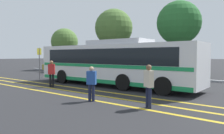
{
  "coord_description": "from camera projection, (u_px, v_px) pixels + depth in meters",
  "views": [
    {
      "loc": [
        8.04,
        -12.16,
        2.12
      ],
      "look_at": [
        -1.21,
        -0.45,
        1.29
      ],
      "focal_mm": 35.0,
      "sensor_mm": 36.0,
      "label": 1
    }
  ],
  "objects": [
    {
      "name": "ground_plane",
      "position": [
        130.0,
        87.0,
        14.62
      ],
      "size": [
        220.0,
        220.0,
        0.0
      ],
      "primitive_type": "plane",
      "color": "#262628"
    },
    {
      "name": "lane_strip_0",
      "position": [
        90.0,
        90.0,
        13.3
      ],
      "size": [
        32.08,
        0.2,
        0.01
      ],
      "primitive_type": "cube",
      "rotation": [
        0.0,
        0.0,
        1.57
      ],
      "color": "gold",
      "rests_on": "ground_plane"
    },
    {
      "name": "lane_strip_1",
      "position": [
        76.0,
        92.0,
        12.45
      ],
      "size": [
        32.08,
        0.2,
        0.01
      ],
      "primitive_type": "cube",
      "rotation": [
        0.0,
        0.0,
        1.57
      ],
      "color": "gold",
      "rests_on": "ground_plane"
    },
    {
      "name": "lane_strip_2",
      "position": [
        62.0,
        95.0,
        11.63
      ],
      "size": [
        32.08,
        0.2,
        0.01
      ],
      "primitive_type": "cube",
      "rotation": [
        0.0,
        0.0,
        1.57
      ],
      "color": "gold",
      "rests_on": "ground_plane"
    },
    {
      "name": "curb_strip",
      "position": [
        156.0,
        77.0,
        20.17
      ],
      "size": [
        40.08,
        0.36,
        0.15
      ],
      "primitive_type": "cube",
      "color": "#99999E",
      "rests_on": "ground_plane"
    },
    {
      "name": "transit_bus",
      "position": [
        112.0,
        63.0,
        14.92
      ],
      "size": [
        12.4,
        2.76,
        3.11
      ],
      "rotation": [
        0.0,
        0.0,
        1.57
      ],
      "color": "silver",
      "rests_on": "ground_plane"
    },
    {
      "name": "parked_car_0",
      "position": [
        59.0,
        66.0,
        26.4
      ],
      "size": [
        4.2,
        2.0,
        1.49
      ],
      "rotation": [
        0.0,
        0.0,
        1.64
      ],
      "color": "olive",
      "rests_on": "ground_plane"
    },
    {
      "name": "parked_car_1",
      "position": [
        89.0,
        69.0,
        22.72
      ],
      "size": [
        3.94,
        1.92,
        1.35
      ],
      "rotation": [
        0.0,
        0.0,
        -1.58
      ],
      "color": "#4C3823",
      "rests_on": "ground_plane"
    },
    {
      "name": "pedestrian_0",
      "position": [
        91.0,
        82.0,
        9.95
      ],
      "size": [
        0.47,
        0.37,
        1.6
      ],
      "rotation": [
        0.0,
        0.0,
        3.56
      ],
      "color": "#191E38",
      "rests_on": "ground_plane"
    },
    {
      "name": "pedestrian_1",
      "position": [
        149.0,
        83.0,
        8.64
      ],
      "size": [
        0.47,
        0.4,
        1.74
      ],
      "rotation": [
        0.0,
        0.0,
        5.77
      ],
      "color": "#191E38",
      "rests_on": "ground_plane"
    },
    {
      "name": "pedestrian_2",
      "position": [
        52.0,
        72.0,
        14.37
      ],
      "size": [
        0.46,
        0.45,
        1.75
      ],
      "rotation": [
        0.0,
        0.0,
        3.89
      ],
      "color": "black",
      "rests_on": "ground_plane"
    },
    {
      "name": "bus_stop_sign",
      "position": [
        39.0,
        60.0,
        18.82
      ],
      "size": [
        0.07,
        0.4,
        2.74
      ],
      "rotation": [
        0.0,
        0.0,
        1.57
      ],
      "color": "#59595E",
      "rests_on": "ground_plane"
    },
    {
      "name": "tree_0",
      "position": [
        65.0,
        42.0,
        31.4
      ],
      "size": [
        3.83,
        3.83,
        5.94
      ],
      "color": "#513823",
      "rests_on": "ground_plane"
    },
    {
      "name": "tree_2",
      "position": [
        179.0,
        23.0,
        22.3
      ],
      "size": [
        4.46,
        4.46,
        7.64
      ],
      "color": "#513823",
      "rests_on": "ground_plane"
    },
    {
      "name": "tree_3",
      "position": [
        114.0,
        28.0,
        26.54
      ],
      "size": [
        4.58,
        4.58,
        7.69
      ],
      "color": "#513823",
      "rests_on": "ground_plane"
    }
  ]
}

